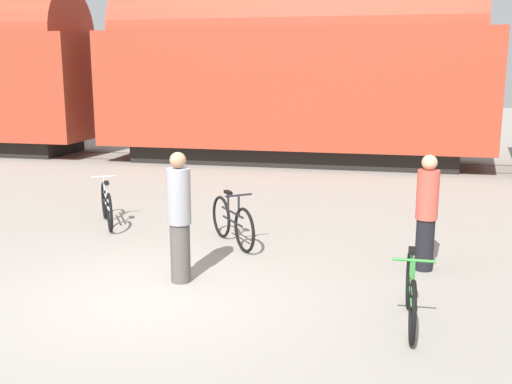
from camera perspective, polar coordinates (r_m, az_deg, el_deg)
name	(u,v)px	position (r m, az deg, el deg)	size (l,w,h in m)	color
ground_plane	(148,296)	(7.99, -10.21, -9.70)	(80.00, 80.00, 0.00)	gray
freight_train	(293,69)	(18.51, 3.50, 11.61)	(36.80, 3.15, 5.46)	black
rail_near	(288,166)	(18.04, 3.02, 2.54)	(48.80, 0.07, 0.01)	#4C4238
rail_far	(295,159)	(19.44, 3.73, 3.20)	(48.80, 0.07, 0.01)	#4C4238
bicycle_black	(232,222)	(9.95, -2.27, -2.87)	(1.09, 1.36, 0.91)	black
bicycle_green	(411,293)	(7.16, 14.53, -9.30)	(0.46, 1.73, 0.87)	black
bicycle_silver	(107,205)	(11.51, -14.03, -1.23)	(0.97, 1.52, 0.89)	black
person_in_grey	(179,217)	(8.16, -7.31, -2.39)	(0.32, 0.32, 1.80)	#514C47
person_in_red	(427,212)	(8.93, 15.93, -1.88)	(0.31, 0.31, 1.70)	black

